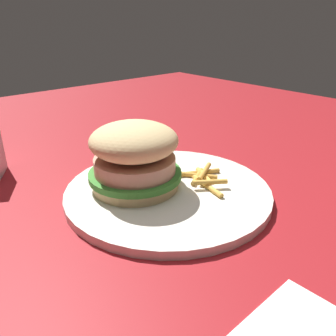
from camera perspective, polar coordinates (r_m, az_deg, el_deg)
The scene contains 4 objects.
ground_plane at distance 0.48m, azimuth -2.44°, elevation -4.84°, with size 1.60×1.60×0.00m, color maroon.
plate at distance 0.49m, azimuth 0.00°, elevation -3.87°, with size 0.29×0.29×0.01m, color silver.
sandwich at distance 0.47m, azimuth -5.56°, elevation 2.00°, with size 0.13×0.13×0.09m.
fries_pile at distance 0.50m, azimuth 5.66°, elevation -1.48°, with size 0.07×0.10×0.01m.
Camera 1 is at (0.26, 0.33, 0.23)m, focal length 36.88 mm.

